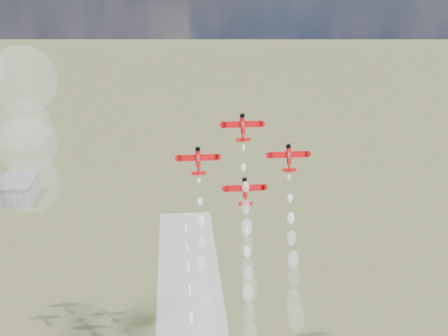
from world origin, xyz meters
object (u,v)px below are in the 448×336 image
plane_right (289,157)px  plane_left (198,160)px  plane_slot (245,191)px  plane_lead (243,127)px

plane_right → plane_left: bearing=180.0°
plane_slot → plane_left: bearing=164.8°
plane_lead → plane_slot: 19.24m
plane_lead → plane_right: (13.74, -3.72, -8.87)m
plane_lead → plane_left: plane_lead is taller
plane_left → plane_right: same height
plane_slot → plane_right: bearing=15.2°
plane_left → plane_slot: size_ratio=1.00×
plane_right → plane_slot: bearing=-164.8°
plane_lead → plane_right: bearing=-15.2°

